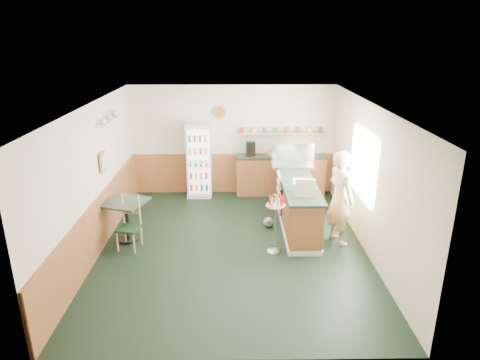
{
  "coord_description": "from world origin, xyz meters",
  "views": [
    {
      "loc": [
        0.06,
        -7.32,
        3.9
      ],
      "look_at": [
        0.16,
        0.6,
        1.14
      ],
      "focal_mm": 32.0,
      "sensor_mm": 36.0,
      "label": 1
    }
  ],
  "objects_px": {
    "shopkeeper": "(340,198)",
    "condiment_stand": "(275,217)",
    "cafe_table": "(126,213)",
    "cafe_chair": "(129,220)",
    "cash_register": "(304,188)",
    "display_case": "(293,156)",
    "drinks_fridge": "(199,160)"
  },
  "relations": [
    {
      "from": "condiment_stand",
      "to": "cafe_table",
      "type": "distance_m",
      "value": 2.89
    },
    {
      "from": "drinks_fridge",
      "to": "cafe_table",
      "type": "height_order",
      "value": "drinks_fridge"
    },
    {
      "from": "drinks_fridge",
      "to": "cafe_table",
      "type": "xyz_separation_m",
      "value": [
        -1.23,
        -2.43,
        -0.33
      ]
    },
    {
      "from": "cafe_chair",
      "to": "drinks_fridge",
      "type": "bearing_deg",
      "value": 79.38
    },
    {
      "from": "drinks_fridge",
      "to": "cash_register",
      "type": "xyz_separation_m",
      "value": [
        2.17,
        -2.56,
        0.22
      ]
    },
    {
      "from": "shopkeeper",
      "to": "condiment_stand",
      "type": "height_order",
      "value": "shopkeeper"
    },
    {
      "from": "cash_register",
      "to": "cafe_table",
      "type": "relative_size",
      "value": 0.45
    },
    {
      "from": "shopkeeper",
      "to": "condiment_stand",
      "type": "bearing_deg",
      "value": 83.73
    },
    {
      "from": "display_case",
      "to": "cash_register",
      "type": "bearing_deg",
      "value": -90.0
    },
    {
      "from": "cafe_table",
      "to": "drinks_fridge",
      "type": "bearing_deg",
      "value": 63.18
    },
    {
      "from": "display_case",
      "to": "shopkeeper",
      "type": "relative_size",
      "value": 0.5
    },
    {
      "from": "shopkeeper",
      "to": "cafe_table",
      "type": "distance_m",
      "value": 4.12
    },
    {
      "from": "cash_register",
      "to": "display_case",
      "type": "bearing_deg",
      "value": 98.3
    },
    {
      "from": "condiment_stand",
      "to": "cafe_table",
      "type": "xyz_separation_m",
      "value": [
        -2.84,
        0.52,
        -0.14
      ]
    },
    {
      "from": "cash_register",
      "to": "cafe_chair",
      "type": "distance_m",
      "value": 3.34
    },
    {
      "from": "display_case",
      "to": "cafe_chair",
      "type": "xyz_separation_m",
      "value": [
        -3.28,
        -1.8,
        -0.73
      ]
    },
    {
      "from": "cash_register",
      "to": "condiment_stand",
      "type": "relative_size",
      "value": 0.39
    },
    {
      "from": "cafe_chair",
      "to": "shopkeeper",
      "type": "bearing_deg",
      "value": 13.64
    },
    {
      "from": "cash_register",
      "to": "cafe_chair",
      "type": "bearing_deg",
      "value": -169.13
    },
    {
      "from": "shopkeeper",
      "to": "cafe_chair",
      "type": "bearing_deg",
      "value": 68.75
    },
    {
      "from": "cafe_table",
      "to": "shopkeeper",
      "type": "bearing_deg",
      "value": -1.97
    },
    {
      "from": "shopkeeper",
      "to": "display_case",
      "type": "bearing_deg",
      "value": -0.39
    },
    {
      "from": "cafe_table",
      "to": "display_case",
      "type": "bearing_deg",
      "value": 24.26
    },
    {
      "from": "drinks_fridge",
      "to": "display_case",
      "type": "height_order",
      "value": "drinks_fridge"
    },
    {
      "from": "display_case",
      "to": "drinks_fridge",
      "type": "bearing_deg",
      "value": 157.42
    },
    {
      "from": "cafe_table",
      "to": "cafe_chair",
      "type": "xyz_separation_m",
      "value": [
        0.12,
        -0.27,
        -0.03
      ]
    },
    {
      "from": "shopkeeper",
      "to": "condiment_stand",
      "type": "distance_m",
      "value": 1.33
    },
    {
      "from": "cafe_chair",
      "to": "cafe_table",
      "type": "bearing_deg",
      "value": 124.94
    },
    {
      "from": "cafe_table",
      "to": "cafe_chair",
      "type": "height_order",
      "value": "cafe_chair"
    },
    {
      "from": "display_case",
      "to": "condiment_stand",
      "type": "height_order",
      "value": "display_case"
    },
    {
      "from": "shopkeeper",
      "to": "cafe_chair",
      "type": "relative_size",
      "value": 1.78
    },
    {
      "from": "cafe_table",
      "to": "cafe_chair",
      "type": "distance_m",
      "value": 0.3
    }
  ]
}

